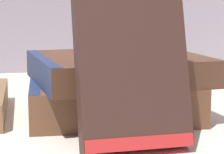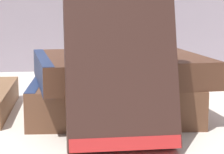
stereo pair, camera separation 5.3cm
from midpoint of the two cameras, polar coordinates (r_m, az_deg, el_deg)
ground_plane at (r=0.54m, az=-1.20°, el=-5.51°), size 3.00×3.00×0.00m
book_flat_bottom at (r=0.57m, az=2.30°, el=-2.48°), size 0.21×0.18×0.04m
book_flat_top at (r=0.55m, az=3.12°, el=1.03°), size 0.20×0.18×0.03m
book_leaning_front at (r=0.43m, az=4.57°, el=1.40°), size 0.10×0.07×0.17m
pocket_watch at (r=0.56m, az=7.95°, el=3.03°), size 0.05×0.06×0.01m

